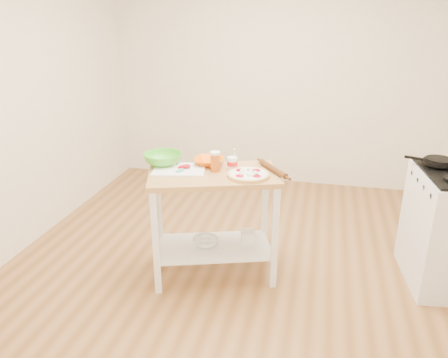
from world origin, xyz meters
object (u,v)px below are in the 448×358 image
Objects in this scene: pizza at (248,174)px; spatula at (182,169)px; orange_bowl at (209,161)px; rolling_pin at (273,169)px; shelf_glass_bowl at (205,242)px; yogurt_tub at (232,163)px; green_bowl at (163,159)px; skillet at (438,162)px; shelf_bin at (248,237)px; knife at (166,164)px; prep_island at (214,204)px; cutting_board at (179,169)px; beer_pint at (215,161)px.

spatula is at bearing -179.32° from pizza.
pizza is 0.40m from orange_bowl.
rolling_pin reaches higher than shelf_glass_bowl.
pizza reaches higher than rolling_pin.
green_bowl is at bearing -177.57° from yogurt_tub.
skillet is 3.34× the size of shelf_bin.
green_bowl is at bearing 171.18° from pizza.
skillet reaches higher than pizza.
shelf_glass_bowl is at bearing -164.51° from rolling_pin.
green_bowl is 1.44× the size of shelf_glass_bowl.
pizza is 1.05× the size of green_bowl.
rolling_pin is at bearing -36.07° from knife.
skillet is at bearing 12.79° from shelf_bin.
skillet is at bearing 14.77° from prep_island.
green_bowl reaches higher than prep_island.
orange_bowl is at bearing -23.29° from knife.
knife is at bearing 139.95° from cutting_board.
prep_island is at bearing -49.33° from spatula.
rolling_pin is at bearing -147.84° from skillet.
spatula is 0.95× the size of beer_pint.
spatula is 0.24m from green_bowl.
pizza is at bearing -0.74° from shelf_glass_bowl.
spatula is 0.49× the size of green_bowl.
beer_pint is at bearing -6.72° from green_bowl.
shelf_glass_bowl is at bearing -147.42° from skillet.
prep_island is at bearing 7.50° from shelf_glass_bowl.
skillet is 1.72× the size of shelf_glass_bowl.
rolling_pin is 0.83m from shelf_glass_bowl.
beer_pint is at bearing -39.32° from spatula.
pizza is at bearing -13.93° from cutting_board.
rolling_pin is at bearing -1.85° from cutting_board.
knife is 0.34m from orange_bowl.
skillet is at bearing -40.49° from spatula.
orange_bowl is 0.38m from green_bowl.
orange_bowl is (0.16, 0.20, 0.01)m from spatula.
knife is (-2.10, -0.37, -0.06)m from skillet.
beer_pint is (0.09, -0.13, 0.05)m from orange_bowl.
pizza is 0.69m from knife.
prep_island is at bearing -64.97° from orange_bowl.
rolling_pin is (0.44, 0.09, -0.06)m from beer_pint.
prep_island is at bearing -12.35° from green_bowl.
beer_pint is at bearing -163.50° from shelf_bin.
pizza is 2.95× the size of shelf_bin.
spatula is 0.70× the size of knife.
shelf_bin is (-0.18, -0.01, -0.61)m from rolling_pin.
beer_pint is 0.69m from shelf_glass_bowl.
orange_bowl reaches higher than cutting_board.
pizza is 0.62m from shelf_bin.
skillet is 1.60m from shelf_bin.
green_bowl is at bearing -177.75° from rolling_pin.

